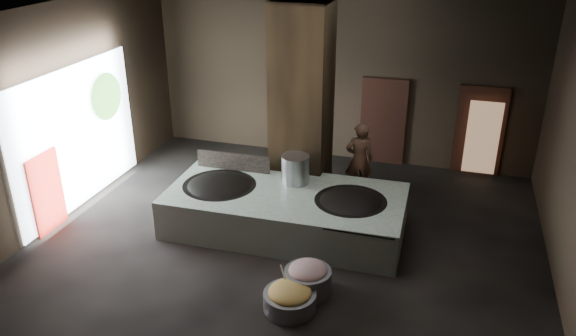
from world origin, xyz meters
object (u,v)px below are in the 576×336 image
(wok_left, at_px, (220,189))
(stock_pot, at_px, (295,170))
(veg_basin, at_px, (290,301))
(hearth_platform, at_px, (286,211))
(cook, at_px, (359,160))
(wok_right, at_px, (350,205))
(meat_basin, at_px, (308,281))

(wok_left, bearing_deg, stock_pot, 21.80)
(stock_pot, xyz_separation_m, veg_basin, (0.81, -3.08, -0.97))
(hearth_platform, bearing_deg, wok_left, -179.17)
(stock_pot, relative_size, cook, 0.35)
(wok_right, xyz_separation_m, meat_basin, (-0.33, -2.04, -0.52))
(cook, height_order, meat_basin, cook)
(cook, bearing_deg, veg_basin, 68.19)
(hearth_platform, height_order, veg_basin, hearth_platform)
(veg_basin, distance_m, meat_basin, 0.57)
(cook, xyz_separation_m, meat_basin, (-0.14, -4.00, -0.67))
(hearth_platform, distance_m, wok_left, 1.49)
(stock_pot, relative_size, meat_basin, 0.77)
(wok_right, bearing_deg, stock_pot, 158.96)
(hearth_platform, distance_m, wok_right, 1.39)
(stock_pot, bearing_deg, cook, 52.78)
(wok_right, height_order, veg_basin, wok_right)
(wok_right, height_order, meat_basin, wok_right)
(hearth_platform, distance_m, stock_pot, 0.90)
(stock_pot, distance_m, cook, 1.85)
(wok_right, bearing_deg, meat_basin, -99.18)
(wok_left, distance_m, wok_right, 2.80)
(veg_basin, bearing_deg, meat_basin, 72.98)
(hearth_platform, bearing_deg, meat_basin, -63.96)
(wok_right, distance_m, meat_basin, 2.13)
(wok_left, relative_size, veg_basin, 1.72)
(stock_pot, distance_m, veg_basin, 3.32)
(wok_left, height_order, wok_right, wok_left)
(wok_left, xyz_separation_m, stock_pot, (1.50, 0.60, 0.38))
(cook, distance_m, veg_basin, 4.61)
(wok_right, bearing_deg, wok_left, -177.95)
(wok_right, relative_size, veg_basin, 1.60)
(hearth_platform, xyz_separation_m, wok_left, (-1.45, -0.05, 0.33))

